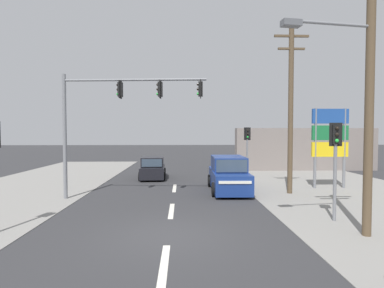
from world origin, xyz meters
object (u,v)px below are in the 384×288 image
object	(u,v)px
utility_pole_midground_right	(291,107)
suv_oncoming_near	(228,175)
pedestal_signal_right_kerb	(335,155)
traffic_signal_mast	(113,109)
shopping_plaza_sign	(330,137)
hatchback_oncoming_mid	(153,168)
utility_pole_foreground_right	(366,80)
pedestal_signal_far_median	(247,145)

from	to	relation	value
utility_pole_midground_right	suv_oncoming_near	xyz separation A→B (m)	(-3.12, 0.82, -3.68)
pedestal_signal_right_kerb	utility_pole_midground_right	bearing A→B (deg)	87.99
utility_pole_midground_right	suv_oncoming_near	size ratio (longest dim) A/B	1.89
traffic_signal_mast	shopping_plaza_sign	xyz separation A→B (m)	(11.74, 2.47, -1.37)
traffic_signal_mast	suv_oncoming_near	distance (m)	7.03
hatchback_oncoming_mid	utility_pole_midground_right	bearing A→B (deg)	-35.45
pedestal_signal_right_kerb	suv_oncoming_near	distance (m)	6.66
shopping_plaza_sign	suv_oncoming_near	distance (m)	6.31
traffic_signal_mast	shopping_plaza_sign	world-z (taller)	traffic_signal_mast
traffic_signal_mast	utility_pole_foreground_right	bearing A→B (deg)	-31.74
utility_pole_midground_right	hatchback_oncoming_mid	distance (m)	10.23
utility_pole_midground_right	shopping_plaza_sign	world-z (taller)	utility_pole_midground_right
pedestal_signal_far_median	suv_oncoming_near	distance (m)	4.21
pedestal_signal_right_kerb	pedestal_signal_far_median	distance (m)	9.34
pedestal_signal_far_median	hatchback_oncoming_mid	distance (m)	6.73
utility_pole_foreground_right	hatchback_oncoming_mid	xyz separation A→B (m)	(-7.61, 12.03, -4.10)
utility_pole_midground_right	pedestal_signal_far_median	xyz separation A→B (m)	(-1.32, 4.30, -2.14)
traffic_signal_mast	pedestal_signal_far_median	bearing A→B (deg)	35.28
pedestal_signal_far_median	hatchback_oncoming_mid	size ratio (longest dim) A/B	0.96
utility_pole_midground_right	pedestal_signal_right_kerb	distance (m)	5.41
utility_pole_foreground_right	traffic_signal_mast	world-z (taller)	utility_pole_foreground_right
pedestal_signal_right_kerb	suv_oncoming_near	world-z (taller)	pedestal_signal_right_kerb
pedestal_signal_right_kerb	utility_pole_foreground_right	bearing A→B (deg)	-87.65
pedestal_signal_far_median	pedestal_signal_right_kerb	bearing A→B (deg)	-82.93
utility_pole_foreground_right	utility_pole_midground_right	size ratio (longest dim) A/B	1.03
utility_pole_foreground_right	pedestal_signal_far_median	bearing A→B (deg)	96.39
utility_pole_foreground_right	hatchback_oncoming_mid	bearing A→B (deg)	122.33
traffic_signal_mast	shopping_plaza_sign	distance (m)	12.07
utility_pole_foreground_right	pedestal_signal_right_kerb	world-z (taller)	utility_pole_foreground_right
utility_pole_midground_right	shopping_plaza_sign	distance (m)	3.51
shopping_plaza_sign	hatchback_oncoming_mid	bearing A→B (deg)	158.69
utility_pole_foreground_right	shopping_plaza_sign	xyz separation A→B (m)	(2.92, 7.92, -1.82)
utility_pole_foreground_right	traffic_signal_mast	distance (m)	10.38
traffic_signal_mast	pedestal_signal_right_kerb	bearing A→B (deg)	-23.92
shopping_plaza_sign	hatchback_oncoming_mid	xyz separation A→B (m)	(-10.53, 4.11, -2.28)
pedestal_signal_right_kerb	traffic_signal_mast	bearing A→B (deg)	156.08
utility_pole_foreground_right	shopping_plaza_sign	size ratio (longest dim) A/B	1.93
utility_pole_foreground_right	pedestal_signal_right_kerb	distance (m)	2.86
pedestal_signal_right_kerb	suv_oncoming_near	xyz separation A→B (m)	(-2.94, 5.78, -1.53)
pedestal_signal_right_kerb	shopping_plaza_sign	distance (m)	7.04
suv_oncoming_near	hatchback_oncoming_mid	bearing A→B (deg)	134.53
shopping_plaza_sign	hatchback_oncoming_mid	distance (m)	11.53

